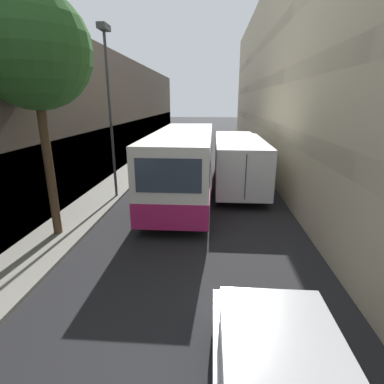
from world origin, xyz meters
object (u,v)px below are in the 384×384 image
(car_hatchback, at_px, (279,380))
(street_lamp, at_px, (108,84))
(box_truck, at_px, (238,158))
(street_tree_left, at_px, (33,51))
(bus, at_px, (184,163))

(car_hatchback, distance_m, street_lamp, 12.49)
(box_truck, distance_m, street_lamp, 7.60)
(box_truck, xyz_separation_m, street_tree_left, (-6.69, -7.17, 4.43))
(box_truck, height_order, street_tree_left, street_tree_left)
(car_hatchback, relative_size, street_tree_left, 0.51)
(bus, height_order, street_tree_left, street_tree_left)
(car_hatchback, height_order, box_truck, box_truck)
(car_hatchback, bearing_deg, bus, 102.73)
(car_hatchback, height_order, street_lamp, street_lamp)
(box_truck, height_order, street_lamp, street_lamp)
(street_lamp, xyz_separation_m, street_tree_left, (-0.70, -4.33, 0.70))
(street_lamp, relative_size, street_tree_left, 0.99)
(bus, xyz_separation_m, box_truck, (2.73, 2.52, -0.19))
(box_truck, bearing_deg, street_lamp, -154.66)
(street_tree_left, bearing_deg, street_lamp, 80.77)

